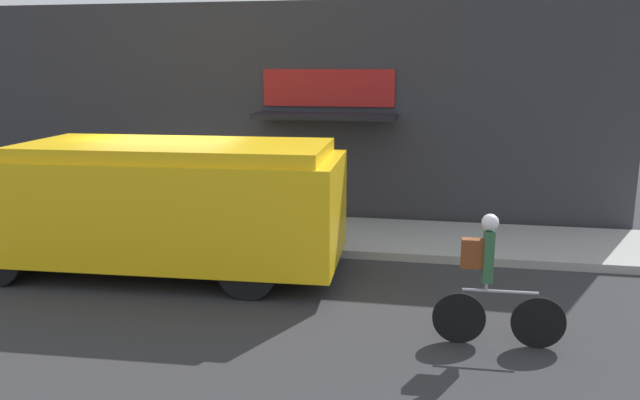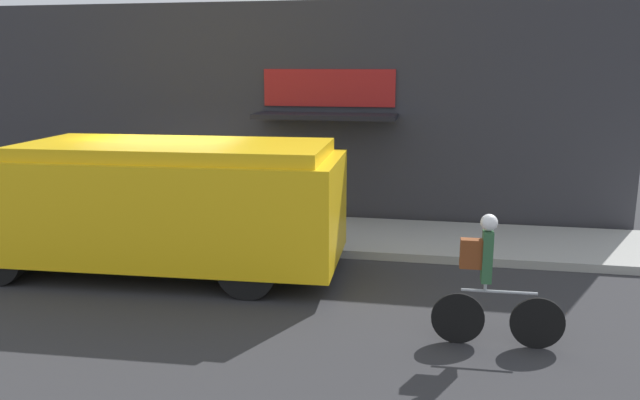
% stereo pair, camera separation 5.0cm
% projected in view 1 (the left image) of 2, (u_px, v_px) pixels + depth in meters
% --- Properties ---
extents(ground_plane, '(70.00, 70.00, 0.00)m').
position_uv_depth(ground_plane, '(174.00, 249.00, 11.72)').
color(ground_plane, '#2B2B2D').
extents(sidewalk, '(28.00, 2.47, 0.15)m').
position_uv_depth(sidewalk, '(198.00, 228.00, 12.89)').
color(sidewalk, '#999993').
rests_on(sidewalk, ground_plane).
extents(storefront, '(17.50, 1.09, 4.69)m').
position_uv_depth(storefront, '(221.00, 113.00, 13.76)').
color(storefront, '#2D2D33').
rests_on(storefront, ground_plane).
extents(school_bus, '(6.61, 2.81, 2.17)m').
position_uv_depth(school_bus, '(159.00, 204.00, 10.21)').
color(school_bus, yellow).
rests_on(school_bus, ground_plane).
extents(cyclist, '(1.60, 0.21, 1.67)m').
position_uv_depth(cyclist, '(490.00, 283.00, 7.57)').
color(cyclist, black).
rests_on(cyclist, ground_plane).
extents(trash_bin, '(0.59, 0.59, 0.88)m').
position_uv_depth(trash_bin, '(114.00, 200.00, 13.16)').
color(trash_bin, '#38383D').
rests_on(trash_bin, sidewalk).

